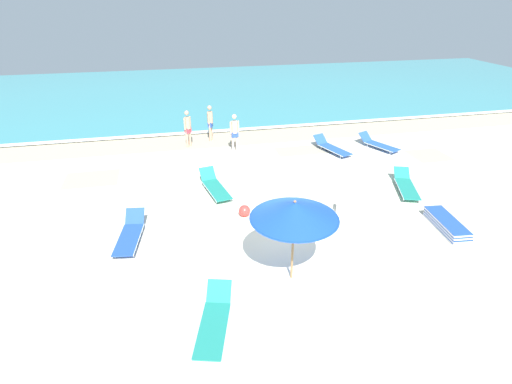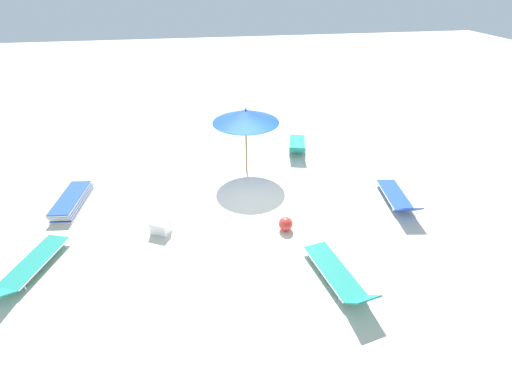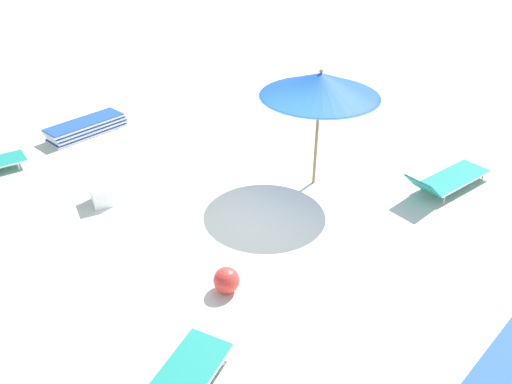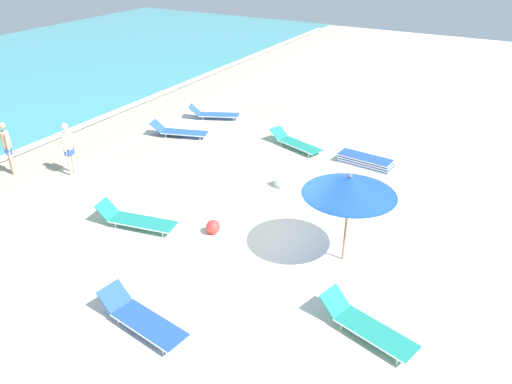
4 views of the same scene
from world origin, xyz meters
name	(u,v)px [view 1 (image 1 of 4)]	position (x,y,z in m)	size (l,w,h in m)	color
ground_plane	(276,241)	(0.00, 0.01, -0.08)	(60.00, 60.00, 0.16)	beige
ocean_water	(205,91)	(0.00, 20.22, 0.03)	(60.00, 19.68, 0.07)	teal
beach_umbrella	(295,211)	(-0.08, -1.83, 2.00)	(2.18, 2.18, 2.29)	#9E7547
lounger_stack	(447,224)	(5.37, -0.60, 0.16)	(0.81, 1.95, 0.32)	blue
sun_lounger_under_umbrella	(214,320)	(-2.25, -3.13, 0.21)	(1.14, 2.14, 0.55)	#1E8475
sun_lounger_beside_umbrella	(332,147)	(4.43, 6.52, 0.21)	(1.26, 2.25, 0.55)	blue
sun_lounger_near_water_left	(215,186)	(-1.39, 3.58, 0.22)	(1.01, 2.27, 0.59)	#1E8475
sun_lounger_near_water_right	(378,144)	(6.75, 6.46, 0.21)	(1.40, 2.13, 0.56)	blue
sun_lounger_mid_beach_solo	(406,185)	(5.60, 2.14, 0.21)	(1.31, 2.32, 0.50)	#1E8475
sun_lounger_mid_beach_pair_a	(130,234)	(-4.27, 0.89, 0.21)	(0.91, 2.18, 0.55)	blue
beachgoer_wading_adult	(210,121)	(-0.86, 9.29, 1.00)	(0.29, 0.41, 1.76)	tan
beachgoer_shoreline_child	(188,127)	(-1.99, 8.61, 1.00)	(0.34, 0.34, 1.76)	tan
beachgoer_strolling_adult	(235,131)	(0.05, 7.52, 1.00)	(0.44, 0.27, 1.76)	beige
beach_ball	(244,211)	(-0.66, 1.56, 0.19)	(0.39, 0.39, 0.39)	red
cooler_box	(344,207)	(2.67, 1.13, 0.19)	(0.61, 0.54, 0.37)	white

